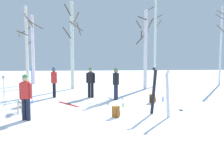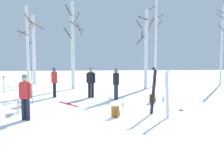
{
  "view_description": "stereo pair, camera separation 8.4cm",
  "coord_description": "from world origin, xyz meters",
  "px_view_note": "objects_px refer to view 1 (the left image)",
  "views": [
    {
      "loc": [
        -0.68,
        -10.78,
        2.45
      ],
      "look_at": [
        0.38,
        2.38,
        1.0
      ],
      "focal_mm": 43.71,
      "sensor_mm": 36.0,
      "label": 1
    },
    {
      "loc": [
        -0.59,
        -10.79,
        2.45
      ],
      "look_at": [
        0.38,
        2.38,
        1.0
      ],
      "focal_mm": 43.71,
      "sensor_mm": 36.0,
      "label": 2
    }
  ],
  "objects_px": {
    "water_bottle_1": "(123,105)",
    "ski_pair_lying_1": "(182,110)",
    "ski_poles_0": "(4,90)",
    "backpack_2": "(23,102)",
    "birch_tree_2": "(27,46)",
    "backpack_1": "(153,99)",
    "birch_tree_3": "(72,44)",
    "person_1": "(116,82)",
    "birch_tree_6": "(221,45)",
    "person_3": "(26,94)",
    "dog": "(20,104)",
    "birch_tree_5": "(155,36)",
    "ski_pair_planted_2": "(32,85)",
    "backpack_0": "(116,112)",
    "birch_tree_4": "(145,47)",
    "water_bottle_0": "(163,99)",
    "person_0": "(54,80)",
    "person_2": "(91,80)",
    "ski_pair_planted_1": "(168,94)",
    "birch_tree_1": "(33,48)",
    "ski_pair_planted_0": "(154,91)"
  },
  "relations": [
    {
      "from": "dog",
      "to": "ski_pair_lying_1",
      "type": "height_order",
      "value": "dog"
    },
    {
      "from": "person_2",
      "to": "ski_pair_planted_0",
      "type": "height_order",
      "value": "ski_pair_planted_0"
    },
    {
      "from": "dog",
      "to": "birch_tree_3",
      "type": "height_order",
      "value": "birch_tree_3"
    },
    {
      "from": "ski_poles_0",
      "to": "birch_tree_3",
      "type": "height_order",
      "value": "birch_tree_3"
    },
    {
      "from": "person_3",
      "to": "ski_pair_planted_1",
      "type": "relative_size",
      "value": 0.94
    },
    {
      "from": "ski_pair_planted_2",
      "to": "backpack_0",
      "type": "height_order",
      "value": "ski_pair_planted_2"
    },
    {
      "from": "ski_pair_planted_2",
      "to": "backpack_1",
      "type": "relative_size",
      "value": 4.21
    },
    {
      "from": "person_0",
      "to": "ski_pair_planted_2",
      "type": "relative_size",
      "value": 0.93
    },
    {
      "from": "person_2",
      "to": "birch_tree_3",
      "type": "bearing_deg",
      "value": 107.44
    },
    {
      "from": "birch_tree_4",
      "to": "person_1",
      "type": "bearing_deg",
      "value": -119.32
    },
    {
      "from": "backpack_0",
      "to": "water_bottle_1",
      "type": "bearing_deg",
      "value": 75.25
    },
    {
      "from": "person_0",
      "to": "person_3",
      "type": "relative_size",
      "value": 1.0
    },
    {
      "from": "person_2",
      "to": "birch_tree_2",
      "type": "distance_m",
      "value": 6.89
    },
    {
      "from": "ski_pair_lying_1",
      "to": "backpack_2",
      "type": "relative_size",
      "value": 3.86
    },
    {
      "from": "backpack_1",
      "to": "birch_tree_2",
      "type": "height_order",
      "value": "birch_tree_2"
    },
    {
      "from": "birch_tree_6",
      "to": "ski_poles_0",
      "type": "bearing_deg",
      "value": -151.64
    },
    {
      "from": "backpack_2",
      "to": "birch_tree_3",
      "type": "height_order",
      "value": "birch_tree_3"
    },
    {
      "from": "ski_pair_planted_1",
      "to": "water_bottle_0",
      "type": "height_order",
      "value": "ski_pair_planted_1"
    },
    {
      "from": "water_bottle_1",
      "to": "birch_tree_4",
      "type": "height_order",
      "value": "birch_tree_4"
    },
    {
      "from": "person_1",
      "to": "person_2",
      "type": "height_order",
      "value": "same"
    },
    {
      "from": "backpack_2",
      "to": "water_bottle_1",
      "type": "bearing_deg",
      "value": -5.45
    },
    {
      "from": "ski_pair_planted_2",
      "to": "person_2",
      "type": "bearing_deg",
      "value": 30.72
    },
    {
      "from": "ski_pair_planted_2",
      "to": "water_bottle_1",
      "type": "xyz_separation_m",
      "value": [
        4.39,
        -1.24,
        -0.82
      ]
    },
    {
      "from": "water_bottle_1",
      "to": "ski_pair_lying_1",
      "type": "bearing_deg",
      "value": -21.66
    },
    {
      "from": "ski_poles_0",
      "to": "water_bottle_1",
      "type": "xyz_separation_m",
      "value": [
        5.58,
        -0.72,
        -0.66
      ]
    },
    {
      "from": "person_3",
      "to": "water_bottle_0",
      "type": "xyz_separation_m",
      "value": [
        6.15,
        3.58,
        -0.86
      ]
    },
    {
      "from": "backpack_1",
      "to": "person_2",
      "type": "bearing_deg",
      "value": 147.89
    },
    {
      "from": "ski_poles_0",
      "to": "birch_tree_5",
      "type": "height_order",
      "value": "birch_tree_5"
    },
    {
      "from": "person_3",
      "to": "dog",
      "type": "xyz_separation_m",
      "value": [
        -0.57,
        1.35,
        -0.59
      ]
    },
    {
      "from": "ski_pair_lying_1",
      "to": "birch_tree_5",
      "type": "xyz_separation_m",
      "value": [
        0.92,
        9.0,
        3.78
      ]
    },
    {
      "from": "birch_tree_3",
      "to": "person_1",
      "type": "bearing_deg",
      "value": -61.76
    },
    {
      "from": "ski_poles_0",
      "to": "birch_tree_4",
      "type": "bearing_deg",
      "value": 36.12
    },
    {
      "from": "ski_pair_lying_1",
      "to": "birch_tree_2",
      "type": "distance_m",
      "value": 12.53
    },
    {
      "from": "backpack_1",
      "to": "birch_tree_2",
      "type": "distance_m",
      "value": 10.56
    },
    {
      "from": "person_2",
      "to": "backpack_2",
      "type": "xyz_separation_m",
      "value": [
        -3.14,
        -2.52,
        -0.77
      ]
    },
    {
      "from": "person_1",
      "to": "backpack_0",
      "type": "bearing_deg",
      "value": -95.41
    },
    {
      "from": "birch_tree_2",
      "to": "birch_tree_4",
      "type": "relative_size",
      "value": 1.06
    },
    {
      "from": "ski_pair_planted_1",
      "to": "backpack_2",
      "type": "relative_size",
      "value": 4.17
    },
    {
      "from": "backpack_0",
      "to": "birch_tree_1",
      "type": "height_order",
      "value": "birch_tree_1"
    },
    {
      "from": "water_bottle_1",
      "to": "birch_tree_5",
      "type": "bearing_deg",
      "value": 67.13
    },
    {
      "from": "dog",
      "to": "water_bottle_1",
      "type": "bearing_deg",
      "value": 11.02
    },
    {
      "from": "birch_tree_6",
      "to": "backpack_1",
      "type": "bearing_deg",
      "value": -133.72
    },
    {
      "from": "backpack_2",
      "to": "birch_tree_2",
      "type": "relative_size",
      "value": 0.08
    },
    {
      "from": "water_bottle_1",
      "to": "birch_tree_2",
      "type": "xyz_separation_m",
      "value": [
        -6.03,
        7.72,
        2.94
      ]
    },
    {
      "from": "backpack_1",
      "to": "water_bottle_1",
      "type": "distance_m",
      "value": 1.92
    },
    {
      "from": "ski_poles_0",
      "to": "backpack_2",
      "type": "distance_m",
      "value": 1.14
    },
    {
      "from": "person_1",
      "to": "birch_tree_4",
      "type": "xyz_separation_m",
      "value": [
        2.46,
        4.38,
        1.93
      ]
    },
    {
      "from": "ski_pair_planted_1",
      "to": "ski_pair_planted_2",
      "type": "height_order",
      "value": "ski_pair_planted_2"
    },
    {
      "from": "backpack_2",
      "to": "water_bottle_0",
      "type": "distance_m",
      "value": 6.94
    },
    {
      "from": "backpack_2",
      "to": "birch_tree_2",
      "type": "bearing_deg",
      "value": 100.93
    }
  ]
}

